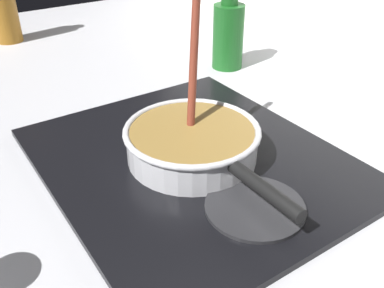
{
  "coord_description": "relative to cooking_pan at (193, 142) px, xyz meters",
  "views": [
    {
      "loc": [
        0.54,
        -0.21,
        0.43
      ],
      "look_at": [
        0.01,
        0.15,
        0.04
      ],
      "focal_mm": 40.41,
      "sensor_mm": 36.0,
      "label": 1
    }
  ],
  "objects": [
    {
      "name": "spare_burner",
      "position": [
        0.17,
        -0.0,
        -0.03
      ],
      "size": [
        0.15,
        0.15,
        0.01
      ],
      "primitive_type": "cylinder",
      "color": "#262628",
      "rests_on": "hob_plate"
    },
    {
      "name": "hob_plate",
      "position": [
        -0.0,
        -0.0,
        -0.04
      ],
      "size": [
        0.56,
        0.48,
        0.01
      ],
      "primitive_type": "cube",
      "color": "black",
      "rests_on": "ground"
    },
    {
      "name": "burner_ring",
      "position": [
        -0.0,
        -0.0,
        -0.03
      ],
      "size": [
        0.16,
        0.16,
        0.01
      ],
      "primitive_type": "torus",
      "color": "#592D0C",
      "rests_on": "hob_plate"
    },
    {
      "name": "sauce_bottle",
      "position": [
        -0.88,
        -0.09,
        0.07
      ],
      "size": [
        0.08,
        0.08,
        0.28
      ],
      "color": "#8C5919",
      "rests_on": "ground"
    },
    {
      "name": "ground",
      "position": [
        -0.01,
        -0.15,
        -0.07
      ],
      "size": [
        2.4,
        1.6,
        0.04
      ],
      "primitive_type": "cube",
      "color": "#B7B7BC"
    },
    {
      "name": "oil_bottle",
      "position": [
        -0.33,
        0.34,
        0.05
      ],
      "size": [
        0.08,
        0.08,
        0.21
      ],
      "color": "#19591E",
      "rests_on": "ground"
    },
    {
      "name": "cooking_pan",
      "position": [
        0.0,
        0.0,
        0.0
      ],
      "size": [
        0.37,
        0.24,
        0.26
      ],
      "color": "silver",
      "rests_on": "hob_plate"
    }
  ]
}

